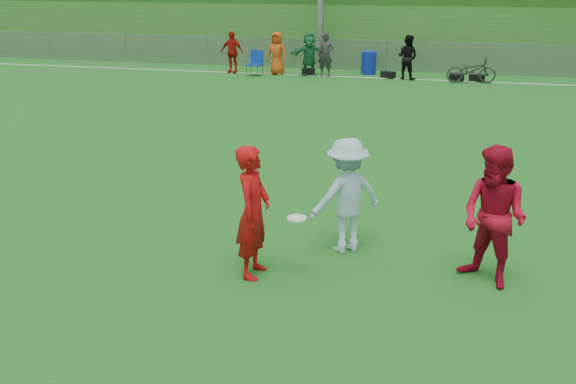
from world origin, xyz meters
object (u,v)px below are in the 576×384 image
(frisbee, at_px, (297,218))
(bicycle, at_px, (471,70))
(player_red_center, at_px, (494,217))
(player_blue, at_px, (347,196))
(player_red_left, at_px, (253,212))
(recycling_bin, at_px, (369,63))

(frisbee, height_order, bicycle, bicycle)
(frisbee, bearing_deg, player_red_center, 8.55)
(player_red_center, distance_m, player_blue, 2.16)
(player_red_center, relative_size, frisbee, 7.08)
(player_red_left, bearing_deg, recycling_bin, 3.81)
(player_red_center, relative_size, bicycle, 1.06)
(frisbee, relative_size, bicycle, 0.15)
(player_blue, bearing_deg, player_red_left, 8.37)
(bicycle, bearing_deg, player_red_left, 161.27)
(player_red_center, distance_m, frisbee, 2.63)
(player_blue, relative_size, bicycle, 0.97)
(recycling_bin, bearing_deg, player_red_left, -88.16)
(player_red_left, xyz_separation_m, player_blue, (1.12, 1.11, -0.06))
(recycling_bin, bearing_deg, player_red_center, -78.17)
(player_red_left, distance_m, recycling_bin, 18.57)
(player_red_center, xyz_separation_m, frisbee, (-2.60, -0.39, -0.10))
(player_blue, bearing_deg, recycling_bin, -120.71)
(frisbee, relative_size, recycling_bin, 0.30)
(recycling_bin, distance_m, bicycle, 4.20)
(bicycle, bearing_deg, player_blue, 164.38)
(player_blue, height_order, frisbee, player_blue)
(player_red_center, xyz_separation_m, recycling_bin, (-3.78, 18.06, -0.51))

